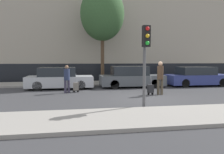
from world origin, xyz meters
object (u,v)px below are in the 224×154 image
object	(u,v)px
pedestrian_left	(67,77)
parked_bicycle	(183,77)
trolley_left	(76,86)
trolley_right	(150,89)
parked_car_0	(59,79)
pedestrian_right	(160,76)
traffic_light	(146,50)
parked_car_2	(197,77)
parked_car_1	(131,77)
bare_tree_near_crossing	(102,14)

from	to	relation	value
pedestrian_left	parked_bicycle	bearing A→B (deg)	-177.22
trolley_left	trolley_right	xyz separation A→B (m)	(4.04, -1.71, -0.01)
parked_car_0	trolley_right	bearing A→B (deg)	-34.97
pedestrian_right	traffic_light	size ratio (longest dim) A/B	0.57
parked_car_0	trolley_right	world-z (taller)	parked_car_0
trolley_right	parked_bicycle	world-z (taller)	trolley_right
traffic_light	parked_car_2	bearing A→B (deg)	47.36
pedestrian_right	pedestrian_left	bearing A→B (deg)	164.23
trolley_left	parked_car_1	bearing A→B (deg)	26.01
trolley_left	pedestrian_right	bearing A→B (deg)	-20.50
pedestrian_right	parked_bicycle	distance (m)	7.35
parked_car_0	pedestrian_left	size ratio (longest dim) A/B	2.68
parked_car_1	traffic_light	size ratio (longest dim) A/B	1.40
parked_car_0	parked_car_2	distance (m)	10.02
parked_car_1	pedestrian_right	distance (m)	3.70
parked_car_2	parked_bicycle	bearing A→B (deg)	87.77
traffic_light	trolley_right	bearing A→B (deg)	66.94
parked_car_0	parked_car_2	xyz separation A→B (m)	(10.02, -0.04, -0.00)
parked_car_1	pedestrian_left	distance (m)	4.88
pedestrian_left	parked_bicycle	distance (m)	10.48
parked_car_1	pedestrian_right	size ratio (longest dim) A/B	2.44
parked_car_0	parked_bicycle	size ratio (longest dim) A/B	2.45
trolley_left	pedestrian_right	world-z (taller)	pedestrian_right
parked_car_1	parked_bicycle	size ratio (longest dim) A/B	2.54
parked_car_0	parked_car_1	distance (m)	4.96
pedestrian_left	pedestrian_right	xyz separation A→B (m)	(5.11, -1.52, 0.14)
traffic_light	parked_car_0	bearing A→B (deg)	118.37
pedestrian_left	parked_bicycle	size ratio (longest dim) A/B	0.91
pedestrian_right	trolley_right	xyz separation A→B (m)	(-0.55, 0.01, -0.72)
trolley_right	traffic_light	distance (m)	4.09
parked_bicycle	bare_tree_near_crossing	bearing A→B (deg)	178.56
parked_car_1	bare_tree_near_crossing	world-z (taller)	bare_tree_near_crossing
parked_car_1	trolley_right	distance (m)	3.63
parked_car_1	trolley_right	world-z (taller)	parked_car_1
traffic_light	parked_bicycle	bearing A→B (deg)	54.98
pedestrian_right	parked_bicycle	size ratio (longest dim) A/B	1.04
pedestrian_left	trolley_left	bearing A→B (deg)	179.94
parked_car_0	trolley_left	xyz separation A→B (m)	(1.08, -1.87, -0.32)
pedestrian_left	trolley_left	world-z (taller)	pedestrian_left
parked_car_2	parked_bicycle	distance (m)	2.29
pedestrian_right	trolley_left	bearing A→B (deg)	160.27
parked_car_1	traffic_light	distance (m)	7.20
parked_car_0	trolley_right	size ratio (longest dim) A/B	3.93
bare_tree_near_crossing	parked_car_2	bearing A→B (deg)	-19.81
pedestrian_left	traffic_light	world-z (taller)	traffic_light
parked_car_2	bare_tree_near_crossing	xyz separation A→B (m)	(-6.80, 2.45, 4.88)
trolley_left	traffic_light	bearing A→B (deg)	-62.23
parked_car_1	parked_car_2	distance (m)	5.06
pedestrian_right	bare_tree_near_crossing	size ratio (longest dim) A/B	0.24
trolley_left	pedestrian_right	xyz separation A→B (m)	(4.59, -1.72, 0.71)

